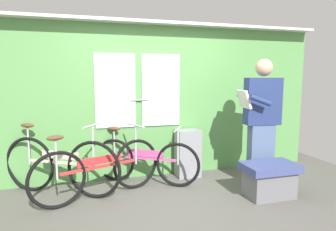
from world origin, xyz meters
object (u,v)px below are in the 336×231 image
Objects in this scene: bicycle_by_pole at (99,170)px; trash_bin_by_wall at (188,153)px; bicycle_near_door at (60,165)px; passenger_reading_newspaper at (261,119)px; bicycle_leaning_behind at (145,161)px; bench_seat_corner at (269,179)px.

bicycle_by_pole is 2.26× the size of trash_bin_by_wall.
passenger_reading_newspaper reaches higher than bicycle_near_door.
passenger_reading_newspaper is 1.23m from trash_bin_by_wall.
bicycle_leaning_behind reaches higher than trash_bin_by_wall.
passenger_reading_newspaper is (2.27, -0.15, 0.59)m from bicycle_by_pole.
bench_seat_corner is at bearing -55.12° from trash_bin_by_wall.
bicycle_by_pole is at bearing -122.30° from bicycle_leaning_behind.
bicycle_leaning_behind is 2.02× the size of bench_seat_corner.
trash_bin_by_wall is at bearing 124.88° from bench_seat_corner.
bicycle_near_door is 0.83× the size of passenger_reading_newspaper.
bicycle_by_pole is 0.93× the size of passenger_reading_newspaper.
passenger_reading_newspaper is 0.86m from bench_seat_corner.
bench_seat_corner is at bearing -1.37° from bicycle_leaning_behind.
bench_seat_corner is (2.13, -0.59, -0.14)m from bicycle_by_pole.
bicycle_leaning_behind is at bearing 6.03° from bicycle_by_pole.
bicycle_near_door is at bearing 132.01° from bicycle_by_pole.
bicycle_by_pole reaches higher than trash_bin_by_wall.
trash_bin_by_wall is 1.06× the size of bench_seat_corner.
passenger_reading_newspaper is at bearing 14.35° from bicycle_leaning_behind.
bicycle_near_door is 2.76m from bench_seat_corner.
bicycle_near_door reaches higher than bench_seat_corner.
bicycle_near_door reaches higher than trash_bin_by_wall.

